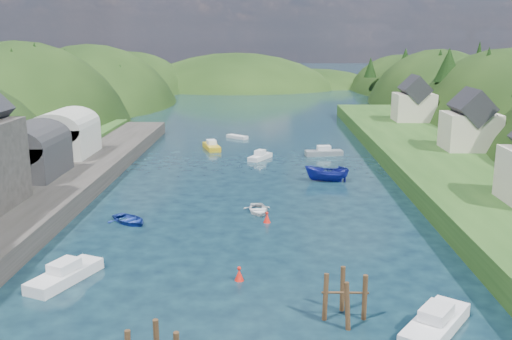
{
  "coord_description": "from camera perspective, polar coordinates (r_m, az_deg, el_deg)",
  "views": [
    {
      "loc": [
        1.21,
        -29.98,
        17.7
      ],
      "look_at": [
        0.0,
        28.0,
        4.0
      ],
      "focal_mm": 40.0,
      "sensor_mm": 36.0,
      "label": 1
    }
  ],
  "objects": [
    {
      "name": "ground",
      "position": [
        81.92,
        0.32,
        0.81
      ],
      "size": [
        600.0,
        600.0,
        0.0
      ],
      "primitive_type": "plane",
      "color": "black",
      "rests_on": "ground"
    },
    {
      "name": "hillside_left",
      "position": [
        117.55,
        -21.99,
        -0.34
      ],
      "size": [
        44.0,
        245.56,
        52.0
      ],
      "color": "black",
      "rests_on": "ground"
    },
    {
      "name": "hillside_right",
      "position": [
        116.48,
        23.25,
        -0.26
      ],
      "size": [
        36.0,
        245.56,
        48.0
      ],
      "color": "black",
      "rests_on": "ground"
    },
    {
      "name": "far_hills",
      "position": [
        205.96,
        1.19,
        5.34
      ],
      "size": [
        103.0,
        68.0,
        44.0
      ],
      "color": "black",
      "rests_on": "ground"
    },
    {
      "name": "hill_trees",
      "position": [
        94.23,
        0.71,
        9.25
      ],
      "size": [
        92.12,
        151.16,
        11.97
      ],
      "color": "black",
      "rests_on": "ground"
    },
    {
      "name": "boat_sheds",
      "position": [
        75.18,
        -20.07,
        2.97
      ],
      "size": [
        7.0,
        21.0,
        7.5
      ],
      "color": "#2D2D30",
      "rests_on": "quay_left"
    },
    {
      "name": "terrace_right",
      "position": [
        75.73,
        19.47,
        -0.07
      ],
      "size": [
        16.0,
        120.0,
        2.4
      ],
      "primitive_type": "cube",
      "color": "#234719",
      "rests_on": "ground"
    },
    {
      "name": "right_bank_cottages",
      "position": [
        83.61,
        19.93,
        4.34
      ],
      "size": [
        9.0,
        59.24,
        8.41
      ],
      "color": "beige",
      "rests_on": "terrace_right"
    },
    {
      "name": "piling_cluster_far",
      "position": [
        37.56,
        8.87,
        -12.82
      ],
      "size": [
        2.99,
        2.81,
        3.68
      ],
      "color": "#382314",
      "rests_on": "ground"
    },
    {
      "name": "channel_buoy_near",
      "position": [
        42.89,
        -1.69,
        -10.39
      ],
      "size": [
        0.7,
        0.7,
        1.1
      ],
      "color": "red",
      "rests_on": "ground"
    },
    {
      "name": "channel_buoy_far",
      "position": [
        55.47,
        1.1,
        -4.8
      ],
      "size": [
        0.7,
        0.7,
        1.1
      ],
      "color": "red",
      "rests_on": "ground"
    },
    {
      "name": "moored_boats",
      "position": [
        54.3,
        -1.75,
        -5.06
      ],
      "size": [
        31.21,
        86.16,
        2.1
      ],
      "color": "silver",
      "rests_on": "ground"
    }
  ]
}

